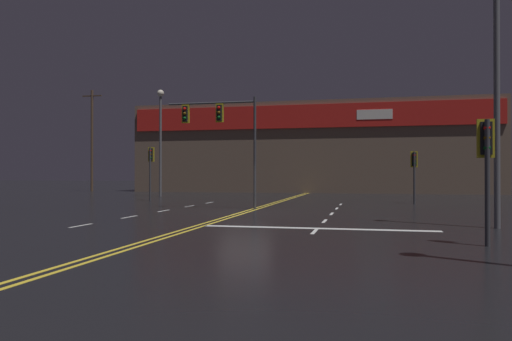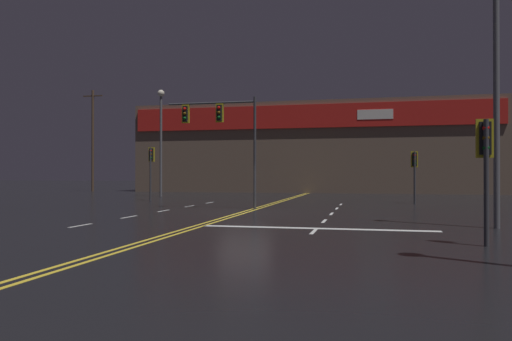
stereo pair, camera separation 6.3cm
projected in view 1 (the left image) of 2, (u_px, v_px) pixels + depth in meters
name	position (u px, v px, depth m)	size (l,w,h in m)	color
ground_plane	(244.00, 212.00, 23.63)	(200.00, 200.00, 0.00)	black
road_markings	(253.00, 214.00, 22.48)	(12.21, 60.00, 0.01)	gold
traffic_signal_median	(219.00, 124.00, 26.28)	(4.84, 0.36, 5.83)	#38383D
traffic_signal_corner_northeast	(414.00, 165.00, 30.66)	(0.42, 0.36, 3.22)	#38383D
traffic_signal_corner_southeast	(486.00, 153.00, 12.64)	(0.42, 0.36, 3.22)	#38383D
traffic_signal_corner_northwest	(151.00, 161.00, 34.04)	(0.42, 0.36, 3.65)	#38383D
streetlight_near_right	(497.00, 29.00, 16.68)	(0.56, 0.56, 10.64)	#59595E
streetlight_median_approach	(160.00, 127.00, 40.45)	(0.56, 0.56, 8.66)	#59595E
building_backdrop	(313.00, 149.00, 52.06)	(35.56, 10.23, 8.83)	brown
utility_pole_row	(305.00, 134.00, 47.39)	(46.31, 0.26, 11.07)	#4C3828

